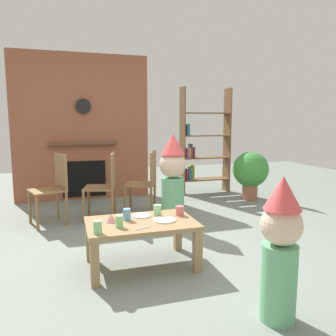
{
  "coord_description": "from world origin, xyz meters",
  "views": [
    {
      "loc": [
        -0.95,
        -3.13,
        1.31
      ],
      "look_at": [
        0.15,
        0.4,
        0.79
      ],
      "focal_mm": 35.39,
      "sensor_mm": 36.0,
      "label": 1
    }
  ],
  "objects_px": {
    "coffee_table": "(141,229)",
    "birthday_cake_slice": "(111,218)",
    "paper_cup_near_right": "(98,227)",
    "potted_plant_tall": "(251,171)",
    "paper_cup_center": "(180,211)",
    "paper_plate_rear": "(142,216)",
    "paper_plate_front": "(164,220)",
    "dining_chair_middle": "(107,182)",
    "child_in_pink": "(173,178)",
    "paper_cup_far_left": "(127,214)",
    "bookshelf": "(201,147)",
    "dining_chair_right": "(147,179)",
    "paper_cup_far_right": "(157,210)",
    "paper_cup_near_left": "(119,221)",
    "child_with_cone_hat": "(280,246)",
    "dining_chair_left": "(54,184)"
  },
  "relations": [
    {
      "from": "bookshelf",
      "to": "coffee_table",
      "type": "xyz_separation_m",
      "value": [
        -1.73,
        -2.71,
        -0.5
      ]
    },
    {
      "from": "bookshelf",
      "to": "paper_cup_far_right",
      "type": "bearing_deg",
      "value": -120.92
    },
    {
      "from": "paper_cup_center",
      "to": "potted_plant_tall",
      "type": "relative_size",
      "value": 0.11
    },
    {
      "from": "child_with_cone_hat",
      "to": "paper_plate_front",
      "type": "bearing_deg",
      "value": -7.64
    },
    {
      "from": "paper_cup_near_left",
      "to": "dining_chair_right",
      "type": "relative_size",
      "value": 0.11
    },
    {
      "from": "paper_cup_far_right",
      "to": "birthday_cake_slice",
      "type": "xyz_separation_m",
      "value": [
        -0.45,
        -0.08,
        -0.01
      ]
    },
    {
      "from": "paper_plate_front",
      "to": "paper_cup_far_left",
      "type": "bearing_deg",
      "value": 159.87
    },
    {
      "from": "bookshelf",
      "to": "paper_cup_near_right",
      "type": "bearing_deg",
      "value": -126.14
    },
    {
      "from": "paper_cup_near_left",
      "to": "child_with_cone_hat",
      "type": "bearing_deg",
      "value": -47.79
    },
    {
      "from": "paper_plate_rear",
      "to": "dining_chair_right",
      "type": "xyz_separation_m",
      "value": [
        0.4,
        1.43,
        0.09
      ]
    },
    {
      "from": "paper_cup_near_right",
      "to": "potted_plant_tall",
      "type": "height_order",
      "value": "potted_plant_tall"
    },
    {
      "from": "coffee_table",
      "to": "dining_chair_middle",
      "type": "relative_size",
      "value": 1.08
    },
    {
      "from": "child_with_cone_hat",
      "to": "potted_plant_tall",
      "type": "relative_size",
      "value": 1.2
    },
    {
      "from": "child_in_pink",
      "to": "paper_cup_far_left",
      "type": "bearing_deg",
      "value": -6.87
    },
    {
      "from": "dining_chair_middle",
      "to": "paper_plate_rear",
      "type": "bearing_deg",
      "value": 110.16
    },
    {
      "from": "child_in_pink",
      "to": "paper_plate_rear",
      "type": "bearing_deg",
      "value": -2.92
    },
    {
      "from": "paper_cup_near_right",
      "to": "paper_cup_near_left",
      "type": "bearing_deg",
      "value": 29.87
    },
    {
      "from": "paper_cup_far_right",
      "to": "paper_plate_rear",
      "type": "height_order",
      "value": "paper_cup_far_right"
    },
    {
      "from": "coffee_table",
      "to": "birthday_cake_slice",
      "type": "relative_size",
      "value": 9.7
    },
    {
      "from": "paper_cup_center",
      "to": "paper_plate_front",
      "type": "distance_m",
      "value": 0.23
    },
    {
      "from": "paper_cup_far_right",
      "to": "birthday_cake_slice",
      "type": "height_order",
      "value": "paper_cup_far_right"
    },
    {
      "from": "paper_plate_rear",
      "to": "dining_chair_right",
      "type": "height_order",
      "value": "dining_chair_right"
    },
    {
      "from": "bookshelf",
      "to": "dining_chair_right",
      "type": "distance_m",
      "value": 1.75
    },
    {
      "from": "paper_cup_near_left",
      "to": "paper_cup_near_right",
      "type": "xyz_separation_m",
      "value": [
        -0.19,
        -0.11,
        0.0
      ]
    },
    {
      "from": "paper_cup_center",
      "to": "dining_chair_right",
      "type": "xyz_separation_m",
      "value": [
        0.04,
        1.5,
        0.05
      ]
    },
    {
      "from": "paper_cup_near_left",
      "to": "paper_cup_center",
      "type": "height_order",
      "value": "paper_cup_near_left"
    },
    {
      "from": "paper_cup_center",
      "to": "paper_plate_front",
      "type": "height_order",
      "value": "paper_cup_center"
    },
    {
      "from": "paper_plate_front",
      "to": "paper_plate_rear",
      "type": "xyz_separation_m",
      "value": [
        -0.17,
        0.2,
        0.0
      ]
    },
    {
      "from": "child_with_cone_hat",
      "to": "dining_chair_right",
      "type": "distance_m",
      "value": 2.68
    },
    {
      "from": "paper_cup_near_left",
      "to": "paper_plate_front",
      "type": "xyz_separation_m",
      "value": [
        0.42,
        0.06,
        -0.05
      ]
    },
    {
      "from": "paper_plate_front",
      "to": "child_in_pink",
      "type": "distance_m",
      "value": 1.11
    },
    {
      "from": "dining_chair_right",
      "to": "birthday_cake_slice",
      "type": "bearing_deg",
      "value": 88.45
    },
    {
      "from": "paper_cup_near_right",
      "to": "potted_plant_tall",
      "type": "distance_m",
      "value": 3.5
    },
    {
      "from": "paper_plate_rear",
      "to": "paper_plate_front",
      "type": "bearing_deg",
      "value": -49.81
    },
    {
      "from": "dining_chair_right",
      "to": "paper_cup_near_left",
      "type": "bearing_deg",
      "value": 91.95
    },
    {
      "from": "paper_plate_front",
      "to": "dining_chair_left",
      "type": "relative_size",
      "value": 0.23
    },
    {
      "from": "paper_plate_rear",
      "to": "potted_plant_tall",
      "type": "bearing_deg",
      "value": 38.75
    },
    {
      "from": "paper_cup_far_left",
      "to": "paper_cup_far_right",
      "type": "xyz_separation_m",
      "value": [
        0.31,
        0.06,
        -0.0
      ]
    },
    {
      "from": "paper_cup_far_right",
      "to": "paper_plate_rear",
      "type": "bearing_deg",
      "value": 172.07
    },
    {
      "from": "bookshelf",
      "to": "child_in_pink",
      "type": "height_order",
      "value": "bookshelf"
    },
    {
      "from": "paper_cup_near_left",
      "to": "child_in_pink",
      "type": "xyz_separation_m",
      "value": [
        0.83,
        1.07,
        0.15
      ]
    },
    {
      "from": "paper_plate_front",
      "to": "potted_plant_tall",
      "type": "bearing_deg",
      "value": 43.81
    },
    {
      "from": "paper_cup_far_right",
      "to": "dining_chair_left",
      "type": "relative_size",
      "value": 0.12
    },
    {
      "from": "paper_cup_center",
      "to": "dining_chair_right",
      "type": "height_order",
      "value": "dining_chair_right"
    },
    {
      "from": "paper_cup_near_right",
      "to": "paper_cup_far_left",
      "type": "relative_size",
      "value": 0.98
    },
    {
      "from": "paper_plate_front",
      "to": "child_with_cone_hat",
      "type": "bearing_deg",
      "value": -65.76
    },
    {
      "from": "paper_cup_near_right",
      "to": "child_in_pink",
      "type": "distance_m",
      "value": 1.57
    },
    {
      "from": "dining_chair_middle",
      "to": "coffee_table",
      "type": "bearing_deg",
      "value": 108.03
    },
    {
      "from": "paper_cup_near_right",
      "to": "paper_cup_center",
      "type": "bearing_deg",
      "value": 20.26
    },
    {
      "from": "paper_plate_front",
      "to": "birthday_cake_slice",
      "type": "relative_size",
      "value": 2.07
    }
  ]
}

